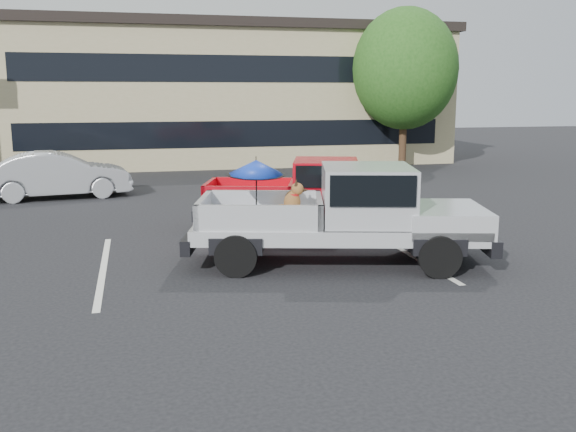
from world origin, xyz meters
The scene contains 9 objects.
ground centered at (0.00, 0.00, 0.00)m, with size 90.00×90.00×0.00m, color black.
stripe_left centered at (-3.00, 2.00, 0.00)m, with size 0.12×5.00×0.01m, color silver.
stripe_right centered at (3.00, 2.00, 0.00)m, with size 0.12×5.00×0.01m, color silver.
motel_building centered at (2.00, 20.99, 3.21)m, with size 20.40×8.40×6.30m.
tree_right centered at (9.00, 16.00, 4.21)m, with size 4.46×4.46×6.78m.
tree_back centered at (6.00, 24.00, 4.41)m, with size 4.68×4.68×7.11m.
silver_pickup centered at (1.65, 1.31, 1.05)m, with size 6.00×3.31×2.06m.
red_pickup centered at (1.87, 4.40, 0.92)m, with size 5.38×3.16×1.68m.
silver_sedan centered at (-4.68, 10.84, 0.72)m, with size 1.52×4.35×1.43m, color #A4A7AB.
Camera 1 is at (-2.33, -10.01, 3.23)m, focal length 40.00 mm.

